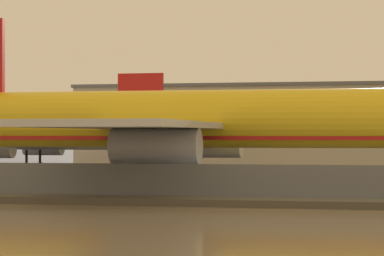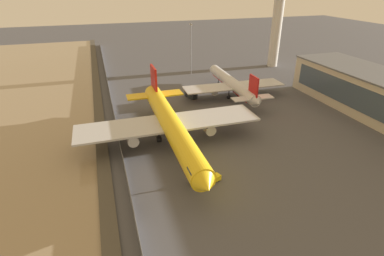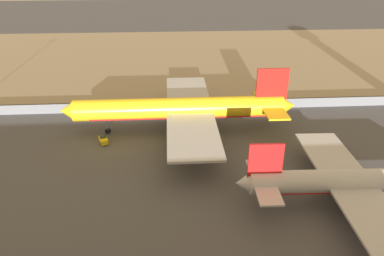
{
  "view_description": "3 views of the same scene",
  "coord_description": "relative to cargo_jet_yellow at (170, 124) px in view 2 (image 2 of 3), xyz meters",
  "views": [
    {
      "loc": [
        19.44,
        -80.78,
        4.8
      ],
      "look_at": [
        3.04,
        -4.09,
        5.37
      ],
      "focal_mm": 85.0,
      "sensor_mm": 36.0,
      "label": 1
    },
    {
      "loc": [
        69.47,
        -18.42,
        39.03
      ],
      "look_at": [
        -1.46,
        3.95,
        2.0
      ],
      "focal_mm": 28.0,
      "sensor_mm": 36.0,
      "label": 2
    },
    {
      "loc": [
        5.28,
        78.4,
        40.86
      ],
      "look_at": [
        0.46,
        2.52,
        3.59
      ],
      "focal_mm": 35.0,
      "sensor_mm": 36.0,
      "label": 3
    }
  ],
  "objects": [
    {
      "name": "baggage_tug",
      "position": [
        18.49,
        4.77,
        -5.15
      ],
      "size": [
        2.63,
        3.56,
        1.8
      ],
      "color": "yellow",
      "rests_on": "ground"
    },
    {
      "name": "passenger_jet_silver",
      "position": [
        -28.45,
        30.28,
        -1.22
      ],
      "size": [
        43.13,
        36.92,
        12.41
      ],
      "color": "silver",
      "rests_on": "ground"
    },
    {
      "name": "ground_plane",
      "position": [
        -2.24,
        3.0,
        -5.95
      ],
      "size": [
        500.0,
        500.0,
        0.0
      ],
      "primitive_type": "plane",
      "color": "#4C4C51"
    },
    {
      "name": "cargo_jet_yellow",
      "position": [
        0.0,
        0.0,
        0.0
      ],
      "size": [
        55.44,
        47.45,
        15.61
      ],
      "color": "yellow",
      "rests_on": "ground"
    },
    {
      "name": "apron_light_mast_apron_west",
      "position": [
        -61.15,
        24.6,
        6.45
      ],
      "size": [
        3.2,
        0.4,
        22.23
      ],
      "color": "gray",
      "rests_on": "ground"
    },
    {
      "name": "perimeter_fence",
      "position": [
        -2.24,
        -13.0,
        -4.63
      ],
      "size": [
        280.0,
        0.1,
        2.65
      ],
      "color": "slate",
      "rests_on": "ground"
    },
    {
      "name": "ops_van",
      "position": [
        -31.5,
        15.23,
        -4.68
      ],
      "size": [
        5.6,
        3.66,
        2.48
      ],
      "color": "#1E2328",
      "rests_on": "ground"
    },
    {
      "name": "control_tower",
      "position": [
        -62.57,
        67.73,
        16.63
      ],
      "size": [
        9.61,
        9.61,
        40.01
      ],
      "color": "beige",
      "rests_on": "ground"
    },
    {
      "name": "shoreline_seawall",
      "position": [
        -2.24,
        -17.5,
        -5.7
      ],
      "size": [
        320.0,
        3.0,
        0.5
      ],
      "color": "#474238",
      "rests_on": "ground"
    }
  ]
}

